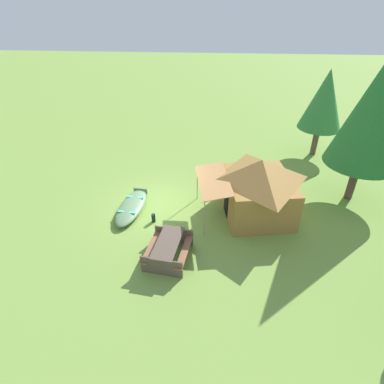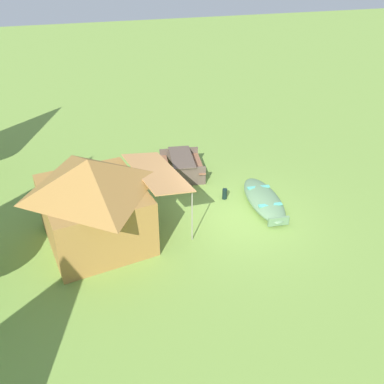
# 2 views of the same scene
# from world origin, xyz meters

# --- Properties ---
(ground_plane) EXTENTS (80.00, 80.00, 0.00)m
(ground_plane) POSITION_xyz_m (0.00, 0.00, 0.00)
(ground_plane) COLOR #779C41
(beached_rowboat) EXTENTS (3.01, 1.34, 0.38)m
(beached_rowboat) POSITION_xyz_m (0.43, -1.20, 0.20)
(beached_rowboat) COLOR #60855B
(beached_rowboat) RESTS_ON ground_plane
(canvas_cabin_tent) EXTENTS (3.83, 4.52, 2.64)m
(canvas_cabin_tent) POSITION_xyz_m (0.18, 4.36, 1.37)
(canvas_cabin_tent) COLOR olive
(canvas_cabin_tent) RESTS_ON ground_plane
(picnic_table) EXTENTS (2.09, 1.77, 0.77)m
(picnic_table) POSITION_xyz_m (3.29, 0.86, 0.49)
(picnic_table) COLOR brown
(picnic_table) RESTS_ON ground_plane
(cooler_box) EXTENTS (0.62, 0.50, 0.34)m
(cooler_box) POSITION_xyz_m (0.59, 3.41, 0.17)
(cooler_box) COLOR beige
(cooler_box) RESTS_ON ground_plane
(fuel_can) EXTENTS (0.21, 0.21, 0.38)m
(fuel_can) POSITION_xyz_m (1.18, -0.07, 0.19)
(fuel_can) COLOR black
(fuel_can) RESTS_ON ground_plane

